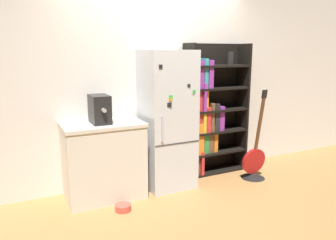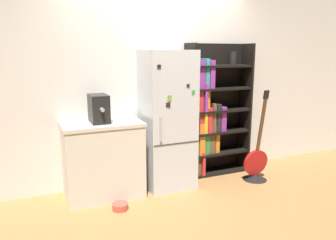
% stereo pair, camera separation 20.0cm
% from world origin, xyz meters
% --- Properties ---
extents(ground_plane, '(16.00, 16.00, 0.00)m').
position_xyz_m(ground_plane, '(0.00, 0.00, 0.00)').
color(ground_plane, '#A87542').
extents(wall_back, '(8.00, 0.05, 2.60)m').
position_xyz_m(wall_back, '(0.00, 0.47, 1.30)').
color(wall_back, silver).
rests_on(wall_back, ground_plane).
extents(refrigerator, '(0.60, 0.60, 1.73)m').
position_xyz_m(refrigerator, '(-0.00, 0.16, 0.87)').
color(refrigerator, silver).
rests_on(refrigerator, ground_plane).
extents(bookshelf, '(0.92, 0.31, 1.82)m').
position_xyz_m(bookshelf, '(0.71, 0.32, 0.86)').
color(bookshelf, black).
rests_on(bookshelf, ground_plane).
extents(kitchen_counter, '(0.91, 0.59, 0.91)m').
position_xyz_m(kitchen_counter, '(-0.83, 0.16, 0.46)').
color(kitchen_counter, beige).
rests_on(kitchen_counter, ground_plane).
extents(espresso_machine, '(0.20, 0.37, 0.32)m').
position_xyz_m(espresso_machine, '(-0.86, 0.15, 1.07)').
color(espresso_machine, black).
rests_on(espresso_machine, kitchen_counter).
extents(guitar, '(0.36, 0.33, 1.24)m').
position_xyz_m(guitar, '(1.16, -0.16, 0.17)').
color(guitar, black).
rests_on(guitar, ground_plane).
extents(pet_bowl, '(0.18, 0.18, 0.07)m').
position_xyz_m(pet_bowl, '(-0.75, -0.28, 0.04)').
color(pet_bowl, '#D84C3F').
rests_on(pet_bowl, ground_plane).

